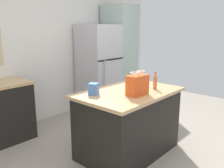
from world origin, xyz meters
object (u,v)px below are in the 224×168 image
Objects in this scene: tall_cabinet at (120,55)px; bottle at (155,81)px; shopping_bag at (137,85)px; kitchen_island at (128,122)px; ear_defenders at (136,83)px; refrigerator at (99,68)px; small_box at (94,89)px.

bottle is at bearing -127.81° from tall_cabinet.
kitchen_island is at bearing 67.14° from shopping_bag.
refrigerator is at bearing 65.51° from ear_defenders.
shopping_bag is (-0.08, -0.19, 0.57)m from kitchen_island.
small_box reaches higher than kitchen_island.
refrigerator is 0.70m from tall_cabinet.
shopping_bag is 0.55m from small_box.
refrigerator reaches higher than bottle.
bottle is at bearing -0.45° from shopping_bag.
small_box is at bearing -136.99° from refrigerator.
shopping_bag reaches higher than bottle.
ear_defenders is at bearing 78.92° from bottle.
small_box is at bearing 129.65° from shopping_bag.
ear_defenders is at bearing -114.49° from refrigerator.
tall_cabinet reaches higher than ear_defenders.
refrigerator is at bearing 43.01° from small_box.
ear_defenders is at bearing 36.97° from shopping_bag.
kitchen_island is 5.91× the size of bottle.
tall_cabinet is 1.97m from ear_defenders.
tall_cabinet is 2.28m from bottle.
refrigerator is 1.58m from ear_defenders.
shopping_bag reaches higher than kitchen_island.
refrigerator is at bearing 57.81° from shopping_bag.
shopping_bag is at bearing -112.86° from kitchen_island.
kitchen_island is 0.70m from small_box.
bottle reaches higher than kitchen_island.
ear_defenders is at bearing -132.66° from tall_cabinet.
bottle is at bearing -111.97° from refrigerator.
refrigerator is 8.66× the size of ear_defenders.
refrigerator is 7.47× the size of bottle.
small_box is (-0.43, 0.23, 0.51)m from kitchen_island.
bottle is (0.32, -0.20, 0.54)m from kitchen_island.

